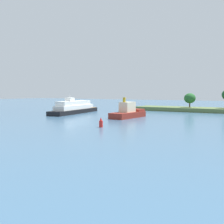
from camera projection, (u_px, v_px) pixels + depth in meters
name	position (u px, v px, depth m)	size (l,w,h in m)	color
tugboat	(128.00, 112.00, 66.99)	(4.82, 12.08, 5.27)	maroon
white_riverboat	(75.00, 108.00, 81.11)	(8.35, 23.86, 6.37)	black
channel_buoy_red	(101.00, 123.00, 48.51)	(0.70, 0.70, 1.90)	red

